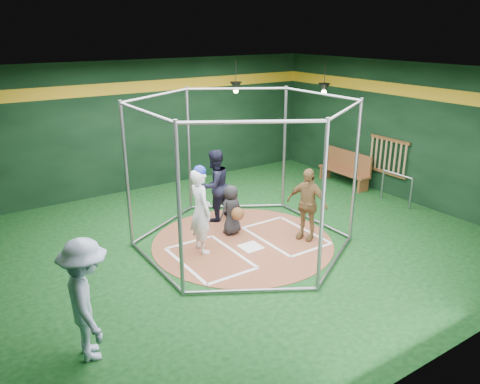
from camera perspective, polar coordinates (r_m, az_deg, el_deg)
room_shell at (r=9.30m, az=0.32°, el=3.64°), size 10.10×9.10×3.53m
clay_disc at (r=9.92m, az=0.32°, el=-6.13°), size 3.80×3.80×0.01m
home_plate at (r=9.69m, az=1.32°, el=-6.70°), size 0.43×0.43×0.01m
batter_box_left at (r=9.27m, az=-3.72°, el=-8.02°), size 1.17×1.77×0.01m
batter_box_right at (r=10.25m, az=5.54°, el=-5.27°), size 1.17×1.77×0.01m
batting_cage at (r=9.37m, az=0.34°, el=2.14°), size 4.05×4.67×3.00m
bat_rack at (r=13.05m, az=17.58°, el=4.17°), size 0.07×1.25×0.98m
pendant_lamp_near at (r=13.25m, az=-0.51°, el=12.76°), size 0.34×0.34×0.90m
pendant_lamp_far at (r=13.12m, az=10.21°, el=12.40°), size 0.34×0.34×0.90m
batter_figure at (r=9.23m, az=-4.82°, el=-2.12°), size 0.47×0.66×1.79m
visitor_leopard at (r=9.90m, az=8.16°, el=-1.45°), size 0.72×0.98×1.55m
catcher_figure at (r=10.09m, az=-0.99°, el=-2.21°), size 0.58×0.60×1.10m
umpire at (r=10.76m, az=-3.11°, el=0.80°), size 0.93×0.79×1.68m
bystander_blue at (r=6.68m, az=-18.18°, el=-12.40°), size 0.79×1.21×1.75m
dugout_bench at (r=13.71m, az=12.78°, el=2.92°), size 0.39×1.67×0.98m
steel_railing at (r=12.51m, az=18.58°, el=0.97°), size 0.05×0.94×0.81m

